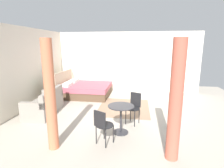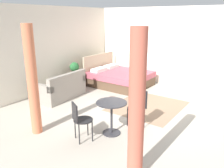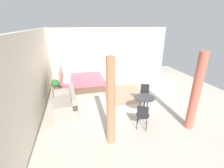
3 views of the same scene
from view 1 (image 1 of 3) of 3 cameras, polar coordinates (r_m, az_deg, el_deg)
ground_plane at (r=6.22m, az=2.98°, el=-8.51°), size 8.50×9.68×0.02m
wall_back at (r=7.01m, az=-25.29°, el=4.66°), size 8.50×0.12×2.82m
wall_right at (r=8.59m, az=4.85°, el=7.03°), size 0.12×6.68×2.82m
area_rug at (r=6.50m, az=3.87°, el=-7.46°), size 2.03×1.79×0.01m
bed at (r=7.96m, az=-8.75°, el=-1.72°), size 1.77×2.08×1.08m
couch at (r=6.25m, az=-20.66°, el=-6.31°), size 1.62×0.85×0.82m
nightstand at (r=7.32m, az=-18.98°, el=-3.71°), size 0.46×0.37×0.52m
potted_plant at (r=7.14m, az=-19.92°, el=-0.10°), size 0.33×0.33×0.42m
balcony_table at (r=4.54m, az=2.88°, el=-9.60°), size 0.66×0.66×0.73m
cafe_chair_near_window at (r=4.02m, az=-3.08°, el=-12.65°), size 0.54×0.54×0.83m
cafe_chair_near_couch at (r=5.12m, az=7.12°, el=-6.76°), size 0.53×0.53×0.89m
curtain_left at (r=3.52m, az=19.78°, el=-5.49°), size 0.25×0.25×2.35m
curtain_right at (r=3.88m, az=-19.26°, el=-3.82°), size 0.22×0.22×2.35m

